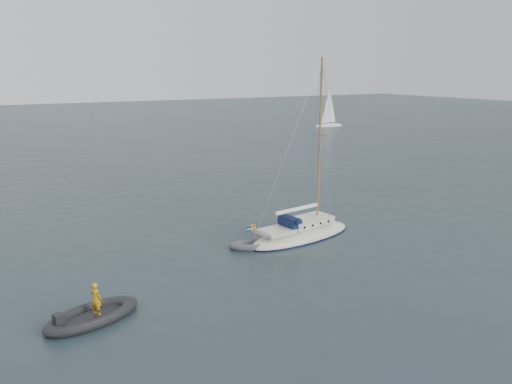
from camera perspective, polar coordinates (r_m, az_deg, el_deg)
ground at (r=30.35m, az=3.43°, el=-6.60°), size 300.00×300.00×0.00m
sailboat at (r=32.16m, az=5.23°, el=-3.75°), size 8.32×2.50×11.85m
dinghy at (r=30.49m, az=-0.37°, el=-6.10°), size 2.95×1.33×0.42m
rib at (r=23.28m, az=-18.24°, el=-13.20°), size 4.33×1.97×1.71m
distant_yacht_b at (r=97.38m, az=8.33°, el=9.49°), size 6.22×3.32×8.24m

